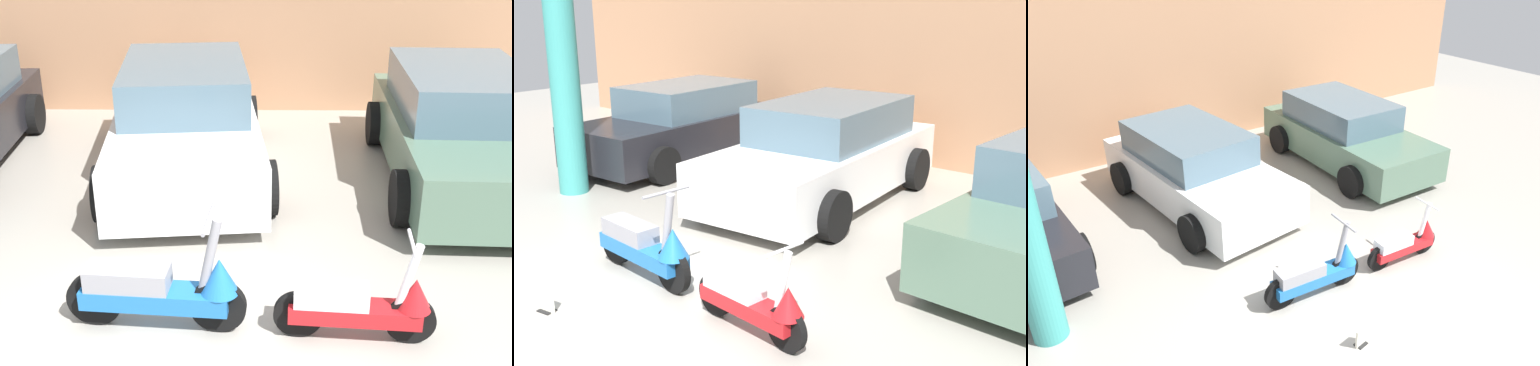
% 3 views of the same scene
% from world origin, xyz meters
% --- Properties ---
extents(ground_plane, '(28.00, 28.00, 0.00)m').
position_xyz_m(ground_plane, '(0.00, 0.00, 0.00)').
color(ground_plane, '#9E998E').
extents(wall_back, '(19.60, 0.12, 4.14)m').
position_xyz_m(wall_back, '(0.00, 7.29, 2.07)').
color(wall_back, tan).
rests_on(wall_back, ground_plane).
extents(scooter_front_left, '(1.55, 0.56, 1.08)m').
position_xyz_m(scooter_front_left, '(-0.22, 0.98, 0.38)').
color(scooter_front_left, black).
rests_on(scooter_front_left, ground_plane).
extents(scooter_front_right, '(1.34, 0.48, 0.94)m').
position_xyz_m(scooter_front_right, '(1.44, 0.84, 0.33)').
color(scooter_front_right, black).
rests_on(scooter_front_right, ground_plane).
extents(car_rear_left, '(2.16, 4.17, 1.38)m').
position_xyz_m(car_rear_left, '(-3.79, 4.74, 0.66)').
color(car_rear_left, black).
rests_on(car_rear_left, ground_plane).
extents(car_rear_center, '(2.40, 4.44, 1.45)m').
position_xyz_m(car_rear_center, '(-0.40, 4.49, 0.70)').
color(car_rear_center, white).
rests_on(car_rear_center, ground_plane).
extents(placard_near_left_scooter, '(0.20, 0.14, 0.26)m').
position_xyz_m(placard_near_left_scooter, '(-0.38, -0.13, 0.11)').
color(placard_near_left_scooter, black).
rests_on(placard_near_left_scooter, ground_plane).
extents(support_column_side, '(0.44, 0.44, 4.14)m').
position_xyz_m(support_column_side, '(-3.57, 2.30, 2.07)').
color(support_column_side, teal).
rests_on(support_column_side, ground_plane).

